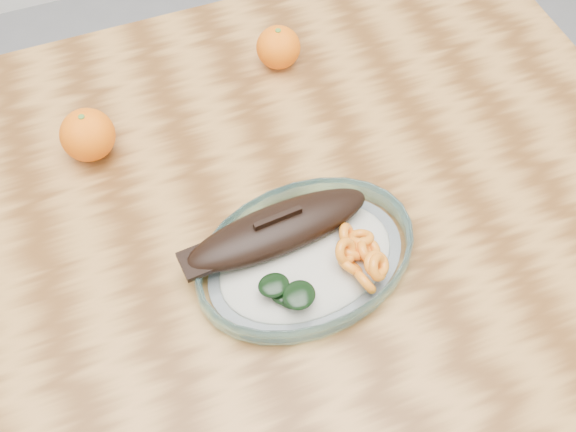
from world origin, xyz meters
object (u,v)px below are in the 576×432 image
(dining_table, at_px, (221,263))
(plated_meal, at_px, (305,255))
(orange_left, at_px, (88,135))
(orange_right, at_px, (278,47))

(dining_table, bearing_deg, plated_meal, -49.28)
(dining_table, relative_size, orange_left, 16.88)
(orange_right, bearing_deg, orange_left, -166.46)
(plated_meal, relative_size, orange_right, 8.67)
(dining_table, xyz_separation_m, orange_left, (-0.12, 0.16, 0.13))
(dining_table, bearing_deg, orange_left, 125.46)
(orange_left, relative_size, orange_right, 1.12)
(plated_meal, relative_size, orange_left, 7.75)
(dining_table, relative_size, plated_meal, 2.18)
(dining_table, distance_m, plated_meal, 0.17)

